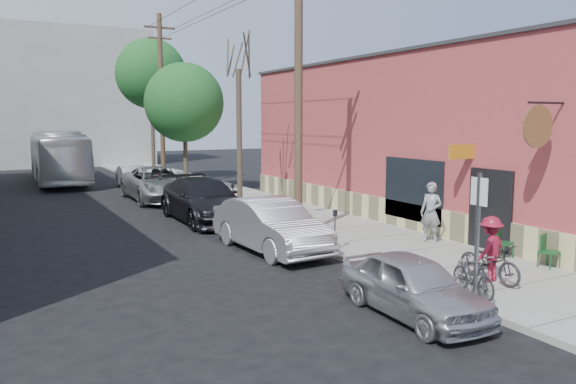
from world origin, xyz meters
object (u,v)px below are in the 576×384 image
utility_pole_near (297,79)px  bus (58,157)px  sign_post (478,225)px  car_0 (413,286)px  car_4 (133,177)px  car_1 (271,225)px  tree_bare (239,141)px  car_2 (204,200)px  parked_bike_b (472,270)px  car_3 (159,184)px  tree_leafy_mid (184,103)px  tree_leafy_far (151,74)px  parking_meter_near (335,223)px  cyclist (490,249)px  patio_chair_a (503,243)px  patio_chair_b (549,252)px  patron_grey (431,212)px  parked_bike_a (473,276)px  parking_meter_far (233,193)px

utility_pole_near → bus: bearing=102.6°
sign_post → car_0: 1.97m
sign_post → car_4: 25.11m
car_1 → bus: size_ratio=0.41×
tree_bare → car_2: 3.21m
parked_bike_b → car_3: (-2.14, 18.74, 0.27)m
tree_leafy_mid → tree_leafy_far: (0.00, 6.64, 1.99)m
parking_meter_near → car_4: parking_meter_near is taller
parking_meter_near → bus: bus is taller
tree_bare → parked_bike_b: size_ratio=3.61×
tree_bare → cyclist: size_ratio=3.76×
patio_chair_a → car_3: car_3 is taller
utility_pole_near → car_3: size_ratio=1.61×
tree_leafy_far → car_1: size_ratio=1.83×
patio_chair_a → cyclist: size_ratio=0.55×
patio_chair_a → car_3: 17.79m
parked_bike_b → car_0: (-2.14, -0.42, 0.06)m
parked_bike_b → car_3: car_3 is taller
car_2 → tree_leafy_mid: bearing=76.9°
tree_leafy_mid → bus: bearing=119.9°
sign_post → tree_leafy_far: tree_leafy_far is taller
patio_chair_b → patron_grey: size_ratio=0.45×
tree_leafy_far → car_4: 7.17m
tree_leafy_mid → parked_bike_a: (-0.24, -20.90, -4.38)m
utility_pole_near → tree_leafy_mid: bearing=88.2°
parking_meter_far → cyclist: bearing=-82.9°
parking_meter_far → patio_chair_a: 11.51m
patio_chair_a → car_2: car_2 is taller
tree_leafy_mid → car_1: 15.06m
tree_leafy_far → cyclist: tree_leafy_far is taller
parking_meter_near → cyclist: 4.77m
patio_chair_b → car_3: size_ratio=0.14×
sign_post → car_1: 7.08m
cyclist → sign_post: bearing=19.3°
tree_bare → car_0: (-2.00, -13.56, -2.53)m
parking_meter_near → patron_grey: patron_grey is taller
tree_leafy_mid → car_3: (-2.00, -1.77, -4.12)m
car_0 → car_1: car_1 is taller
tree_bare → patron_grey: tree_bare is taller
tree_leafy_far → parking_meter_near: bearing=-91.4°
patio_chair_b → patio_chair_a: bearing=77.5°
tree_leafy_mid → car_3: bearing=-138.5°
cyclist → parked_bike_a: 1.43m
utility_pole_near → bus: utility_pole_near is taller
tree_leafy_mid → parked_bike_a: size_ratio=4.60×
tree_leafy_far → patron_grey: 23.77m
parking_meter_far → patio_chair_b: 12.85m
sign_post → parked_bike_b: (0.59, 0.66, -1.24)m
cyclist → car_4: bearing=-95.7°
parked_bike_a → car_0: 1.76m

